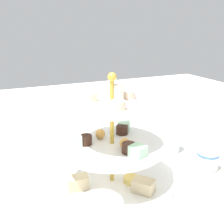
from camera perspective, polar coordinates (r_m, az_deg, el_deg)
ground_plane at (r=0.69m, az=0.00°, el=-14.75°), size 2.40×2.40×0.00m
tiered_serving_stand at (r=0.65m, az=0.05°, el=-8.54°), size 0.30×0.30×0.27m
water_glass_short_left at (r=0.85m, az=11.89°, el=-5.93°), size 0.06×0.06×0.07m
teacup_with_saucer at (r=0.78m, az=19.38°, el=-9.73°), size 0.09×0.09×0.05m
water_glass_mid_back at (r=0.87m, az=-3.45°, el=-4.38°), size 0.06×0.06×0.09m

